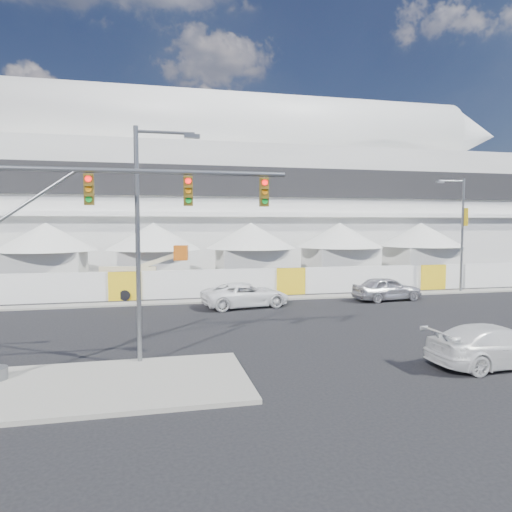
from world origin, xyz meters
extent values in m
plane|color=black|center=(0.00, 0.00, 0.00)|extent=(160.00, 160.00, 0.00)
cube|color=gray|center=(-6.00, -3.00, 0.07)|extent=(10.00, 5.00, 0.15)
cube|color=gray|center=(20.00, 12.50, 0.06)|extent=(80.00, 1.20, 0.12)
cube|color=silver|center=(8.00, 42.00, 7.00)|extent=(80.00, 24.00, 14.00)
cube|color=black|center=(8.00, 29.85, 9.80)|extent=(68.00, 0.30, 3.20)
cube|color=white|center=(8.00, 29.60, 6.30)|extent=(72.00, 0.80, 0.50)
cylinder|color=white|center=(8.00, 40.00, 17.78)|extent=(57.60, 8.40, 8.40)
cylinder|color=white|center=(10.00, 40.00, 17.36)|extent=(51.60, 6.80, 6.80)
cylinder|color=white|center=(12.00, 40.00, 16.94)|extent=(45.60, 5.20, 5.20)
cone|color=white|center=(40.80, 40.00, 18.00)|extent=(8.00, 7.60, 7.60)
cube|color=silver|center=(-13.00, 24.00, 1.50)|extent=(6.00, 6.00, 3.00)
cone|color=silver|center=(-13.00, 24.00, 4.20)|extent=(8.40, 8.40, 2.40)
cube|color=silver|center=(-4.00, 24.00, 1.50)|extent=(6.00, 6.00, 3.00)
cone|color=silver|center=(-4.00, 24.00, 4.20)|extent=(8.40, 8.40, 2.40)
cube|color=silver|center=(5.00, 24.00, 1.50)|extent=(6.00, 6.00, 3.00)
cone|color=silver|center=(5.00, 24.00, 4.20)|extent=(8.40, 8.40, 2.40)
cube|color=silver|center=(14.00, 24.00, 1.50)|extent=(6.00, 6.00, 3.00)
cone|color=silver|center=(14.00, 24.00, 4.20)|extent=(8.40, 8.40, 2.40)
cube|color=silver|center=(23.00, 24.00, 1.50)|extent=(6.00, 6.00, 3.00)
cone|color=silver|center=(23.00, 24.00, 4.20)|extent=(8.40, 8.40, 2.40)
cube|color=white|center=(6.00, 14.50, 1.00)|extent=(70.00, 0.25, 2.00)
imported|color=silver|center=(11.71, 10.36, 0.82)|extent=(2.42, 4.99, 1.64)
imported|color=white|center=(1.68, 10.10, 0.78)|extent=(3.50, 5.97, 1.56)
imported|color=silver|center=(8.34, -3.86, 0.77)|extent=(2.35, 5.36, 1.53)
imported|color=white|center=(18.59, 18.57, 0.75)|extent=(3.28, 4.79, 1.50)
imported|color=silver|center=(-7.11, 17.61, 0.67)|extent=(2.06, 4.71, 1.35)
cylinder|color=slate|center=(-4.26, -1.88, 7.09)|extent=(9.92, 0.18, 0.18)
cube|color=#594714|center=(-6.13, -1.88, 6.45)|extent=(0.32, 0.22, 1.05)
cube|color=#594714|center=(-2.82, -1.88, 6.45)|extent=(0.32, 0.22, 1.05)
cube|color=#594714|center=(-0.07, -1.88, 6.45)|extent=(0.32, 0.22, 1.05)
cylinder|color=slate|center=(-4.60, -0.80, 4.50)|extent=(0.17, 0.17, 8.70)
cylinder|color=slate|center=(-3.54, -0.80, 8.65)|extent=(2.13, 0.12, 0.12)
cube|color=slate|center=(-2.58, -0.80, 8.56)|extent=(0.58, 0.24, 0.14)
cylinder|color=slate|center=(19.17, 12.50, 4.37)|extent=(0.17, 0.17, 8.74)
cylinder|color=slate|center=(18.10, 12.50, 8.55)|extent=(2.14, 0.12, 0.12)
cube|color=slate|center=(17.13, 12.50, 8.45)|extent=(0.58, 0.24, 0.15)
cube|color=yellow|center=(19.41, 12.50, 5.83)|extent=(0.03, 0.58, 1.36)
cube|color=#C85A12|center=(-7.06, 15.50, 0.58)|extent=(4.00, 2.31, 1.15)
cube|color=beige|center=(-5.80, 15.50, 2.09)|extent=(3.98, 1.06, 0.37)
cube|color=beige|center=(-3.50, 15.50, 2.72)|extent=(3.09, 0.85, 1.27)
cube|color=#C85A12|center=(-2.04, 15.50, 3.24)|extent=(1.09, 1.09, 1.05)
camera|label=1|loc=(-4.07, -18.17, 5.29)|focal=32.00mm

